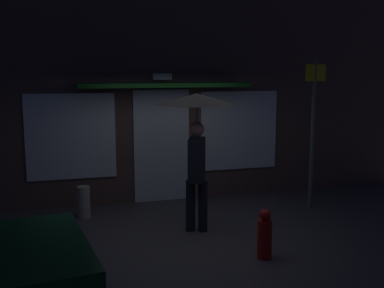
# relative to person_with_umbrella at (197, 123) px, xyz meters

# --- Properties ---
(ground_plane) EXTENTS (18.00, 18.00, 0.00)m
(ground_plane) POSITION_rel_person_with_umbrella_xyz_m (-0.15, -0.27, -1.75)
(ground_plane) COLOR #423F44
(building_facade) EXTENTS (10.67, 1.00, 4.29)m
(building_facade) POSITION_rel_person_with_umbrella_xyz_m (-0.16, 2.07, 0.38)
(building_facade) COLOR brown
(building_facade) RESTS_ON ground
(person_with_umbrella) EXTENTS (1.22, 1.22, 2.21)m
(person_with_umbrella) POSITION_rel_person_with_umbrella_xyz_m (0.00, 0.00, 0.00)
(person_with_umbrella) COLOR black
(person_with_umbrella) RESTS_ON ground
(street_sign_post) EXTENTS (0.40, 0.07, 2.77)m
(street_sign_post) POSITION_rel_person_with_umbrella_xyz_m (2.41, 0.63, -0.19)
(street_sign_post) COLOR #595B60
(street_sign_post) RESTS_ON ground
(sidewalk_bollard) EXTENTS (0.22, 0.22, 0.56)m
(sidewalk_bollard) POSITION_rel_person_with_umbrella_xyz_m (-1.71, 1.19, -1.47)
(sidewalk_bollard) COLOR #B2A899
(sidewalk_bollard) RESTS_ON ground
(fire_hydrant) EXTENTS (0.20, 0.20, 0.70)m
(fire_hydrant) POSITION_rel_person_with_umbrella_xyz_m (0.59, -1.30, -1.42)
(fire_hydrant) COLOR #B21914
(fire_hydrant) RESTS_ON ground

